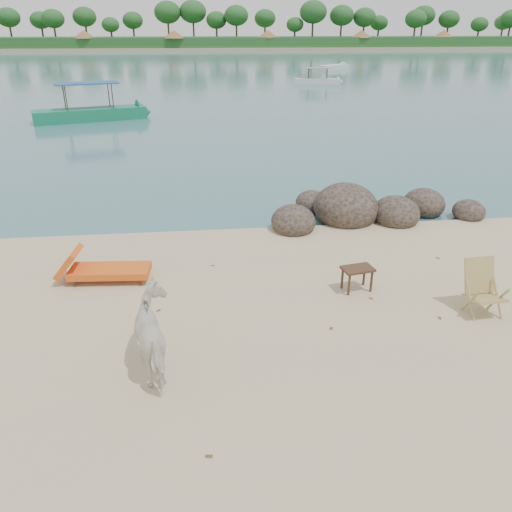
{
  "coord_description": "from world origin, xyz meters",
  "views": [
    {
      "loc": [
        -1.79,
        -7.08,
        5.19
      ],
      "look_at": [
        -0.76,
        2.0,
        1.0
      ],
      "focal_mm": 35.0,
      "sensor_mm": 36.0,
      "label": 1
    }
  ],
  "objects_px": {
    "lounge_chair": "(110,268)",
    "deck_chair": "(486,292)",
    "cow": "(158,336)",
    "side_table": "(357,280)",
    "boat_near": "(87,89)",
    "boulders": "(362,210)"
  },
  "relations": [
    {
      "from": "side_table",
      "to": "lounge_chair",
      "type": "relative_size",
      "value": 0.3
    },
    {
      "from": "boulders",
      "to": "deck_chair",
      "type": "bearing_deg",
      "value": -83.14
    },
    {
      "from": "cow",
      "to": "deck_chair",
      "type": "distance_m",
      "value": 6.29
    },
    {
      "from": "side_table",
      "to": "lounge_chair",
      "type": "xyz_separation_m",
      "value": [
        -5.34,
        1.09,
        0.06
      ]
    },
    {
      "from": "cow",
      "to": "side_table",
      "type": "xyz_separation_m",
      "value": [
        4.03,
        2.29,
        -0.4
      ]
    },
    {
      "from": "cow",
      "to": "deck_chair",
      "type": "xyz_separation_m",
      "value": [
        6.2,
        1.04,
        -0.13
      ]
    },
    {
      "from": "lounge_chair",
      "to": "deck_chair",
      "type": "relative_size",
      "value": 2.06
    },
    {
      "from": "side_table",
      "to": "lounge_chair",
      "type": "bearing_deg",
      "value": 157.41
    },
    {
      "from": "cow",
      "to": "boulders",
      "type": "bearing_deg",
      "value": -146.68
    },
    {
      "from": "lounge_chair",
      "to": "boat_near",
      "type": "height_order",
      "value": "boat_near"
    },
    {
      "from": "side_table",
      "to": "lounge_chair",
      "type": "height_order",
      "value": "lounge_chair"
    },
    {
      "from": "cow",
      "to": "lounge_chair",
      "type": "distance_m",
      "value": 3.64
    },
    {
      "from": "cow",
      "to": "lounge_chair",
      "type": "height_order",
      "value": "cow"
    },
    {
      "from": "side_table",
      "to": "deck_chair",
      "type": "xyz_separation_m",
      "value": [
        2.17,
        -1.25,
        0.27
      ]
    },
    {
      "from": "cow",
      "to": "side_table",
      "type": "height_order",
      "value": "cow"
    },
    {
      "from": "lounge_chair",
      "to": "cow",
      "type": "bearing_deg",
      "value": -64.46
    },
    {
      "from": "boat_near",
      "to": "side_table",
      "type": "bearing_deg",
      "value": -84.99
    },
    {
      "from": "deck_chair",
      "to": "boat_near",
      "type": "bearing_deg",
      "value": 111.85
    },
    {
      "from": "lounge_chair",
      "to": "boat_near",
      "type": "distance_m",
      "value": 22.85
    },
    {
      "from": "side_table",
      "to": "boat_near",
      "type": "distance_m",
      "value": 25.47
    },
    {
      "from": "lounge_chair",
      "to": "deck_chair",
      "type": "xyz_separation_m",
      "value": [
        7.51,
        -2.34,
        0.2
      ]
    },
    {
      "from": "boat_near",
      "to": "cow",
      "type": "bearing_deg",
      "value": -95.03
    }
  ]
}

